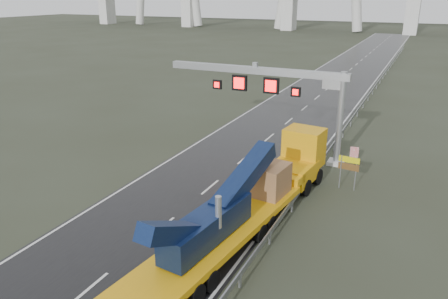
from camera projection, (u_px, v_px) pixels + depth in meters
The scene contains 7 objects.
ground at pixel (117, 265), 21.35m from camera, with size 400.00×400.00×0.00m, color #2D3021.
road at pixel (317, 98), 55.38m from camera, with size 11.00×200.00×0.02m, color black.
guardrail at pixel (353, 117), 44.19m from camera, with size 0.20×140.00×1.40m, color gray, non-canonical shape.
sign_gantry at pixel (280, 88), 33.91m from camera, with size 14.90×1.20×7.42m.
heavy_haul_truck at pixel (257, 192), 25.03m from camera, with size 5.00×19.58×4.56m.
exit_sign_pair at pixel (349, 166), 29.04m from camera, with size 1.39×0.20×2.39m.
striped_barrier at pixel (354, 154), 34.50m from camera, with size 0.64×0.34×1.08m, color red.
Camera 1 is at (12.46, -14.20, 12.57)m, focal length 35.00 mm.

